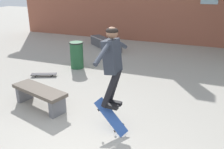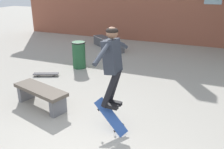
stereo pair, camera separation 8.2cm
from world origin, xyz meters
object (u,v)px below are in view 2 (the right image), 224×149
skater (112,61)px  skateboard_resting (46,74)px  skate_ledge (108,44)px  trash_bin (79,54)px  park_bench (41,93)px  skateboard_flipping (111,117)px

skater → skateboard_resting: size_ratio=1.95×
skate_ledge → trash_bin: bearing=-49.2°
park_bench → skater: skater is taller
park_bench → trash_bin: bearing=117.2°
trash_bin → skateboard_flipping: trash_bin is taller
skateboard_flipping → skateboard_resting: (-3.05, 2.03, -0.25)m
park_bench → skate_ledge: bearing=112.8°
skate_ledge → skateboard_flipping: skateboard_flipping is taller
park_bench → trash_bin: 2.86m
trash_bin → skateboard_resting: trash_bin is taller
park_bench → skater: bearing=8.6°
skater → skateboard_flipping: skater is taller
skate_ledge → park_bench: bearing=-44.5°
skateboard_resting → skate_ledge: bearing=-121.2°
park_bench → skate_ledge: 5.57m
skate_ledge → skateboard_resting: size_ratio=2.39×
skate_ledge → skater: 6.43m
trash_bin → skateboard_flipping: bearing=-51.6°
park_bench → skateboard_flipping: (1.91, -0.33, -0.02)m
skateboard_resting → park_bench: bearing=99.5°
skater → skateboard_flipping: bearing=-79.2°
park_bench → skateboard_resting: park_bench is taller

